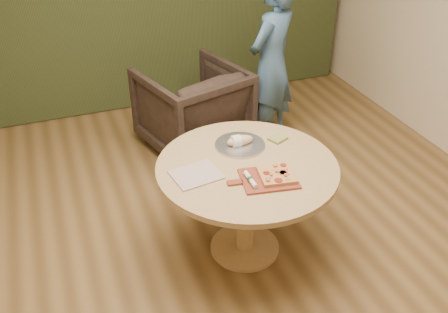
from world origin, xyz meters
name	(u,v)px	position (x,y,z in m)	size (l,w,h in m)	color
room_shell	(244,93)	(0.00, 0.00, 1.40)	(5.04, 6.04, 2.84)	brown
pedestal_table	(247,182)	(0.14, 0.23, 0.61)	(1.22, 1.22, 0.75)	tan
pizza_paddle	(267,179)	(0.19, 0.03, 0.76)	(0.47, 0.33, 0.01)	brown
flatbread_pizza	(277,175)	(0.25, 0.02, 0.78)	(0.25, 0.25, 0.04)	tan
cutlery_roll	(250,179)	(0.07, 0.03, 0.78)	(0.03, 0.20, 0.03)	silver
newspaper	(196,175)	(-0.22, 0.23, 0.76)	(0.30, 0.25, 0.01)	silver
serving_tray	(240,145)	(0.18, 0.48, 0.76)	(0.36, 0.36, 0.02)	silver
bread_roll	(239,141)	(0.17, 0.48, 0.79)	(0.19, 0.09, 0.09)	#DAB885
green_packet	(278,138)	(0.47, 0.46, 0.76)	(0.12, 0.10, 0.02)	olive
armchair	(193,104)	(0.24, 1.79, 0.45)	(0.88, 0.82, 0.90)	black
person_standing	(271,63)	(0.98, 1.66, 0.81)	(0.59, 0.39, 1.62)	#3A5C7D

